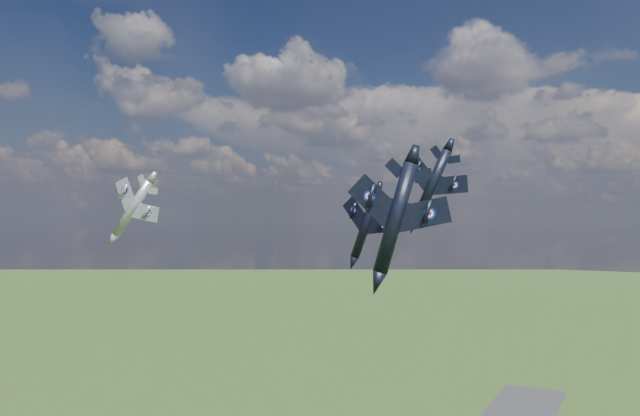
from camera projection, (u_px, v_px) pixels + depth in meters
The scene contains 4 objects.
jet_lead_navy at pixel (366, 225), 93.51m from camera, with size 10.37×14.46×2.99m, color black, non-canonical shape.
jet_right_navy at pixel (396, 218), 64.36m from camera, with size 11.60×16.18×3.35m, color black, non-canonical shape.
jet_high_navy at pixel (432, 185), 95.27m from camera, with size 11.40×15.90×3.29m, color black, non-canonical shape.
jet_left_silver at pixel (133, 208), 105.78m from camera, with size 11.35×15.82×3.27m, color gray, non-canonical shape.
Camera 1 is at (46.28, -64.99, 81.40)m, focal length 35.00 mm.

